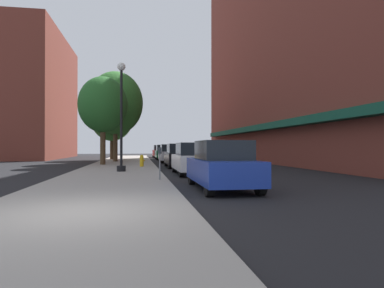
{
  "coord_description": "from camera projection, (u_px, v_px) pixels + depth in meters",
  "views": [
    {
      "loc": [
        1.19,
        -7.13,
        1.46
      ],
      "look_at": [
        5.88,
        22.12,
        1.69
      ],
      "focal_mm": 31.36,
      "sensor_mm": 36.0,
      "label": 1
    }
  ],
  "objects": [
    {
      "name": "car_green",
      "position": [
        164.0,
        152.0,
        37.85
      ],
      "size": [
        1.8,
        4.3,
        1.66
      ],
      "rotation": [
        0.0,
        0.0,
        -0.03
      ],
      "color": "black",
      "rests_on": "ground"
    },
    {
      "name": "lamppost",
      "position": [
        121.0,
        114.0,
        18.14
      ],
      "size": [
        0.48,
        0.48,
        5.9
      ],
      "color": "black",
      "rests_on": "sidewalk_slab"
    },
    {
      "name": "building_far_background",
      "position": [
        39.0,
        98.0,
        41.69
      ],
      "size": [
        6.8,
        18.0,
        15.18
      ],
      "color": "brown",
      "rests_on": "ground"
    },
    {
      "name": "car_silver",
      "position": [
        169.0,
        154.0,
        30.64
      ],
      "size": [
        1.8,
        4.3,
        1.66
      ],
      "rotation": [
        0.0,
        0.0,
        -0.04
      ],
      "color": "black",
      "rests_on": "ground"
    },
    {
      "name": "tree_far",
      "position": [
        103.0,
        105.0,
        25.21
      ],
      "size": [
        3.67,
        3.67,
        6.62
      ],
      "color": "#4C3823",
      "rests_on": "sidewalk_slab"
    },
    {
      "name": "car_white",
      "position": [
        193.0,
        159.0,
        17.56
      ],
      "size": [
        1.8,
        4.3,
        1.66
      ],
      "rotation": [
        0.0,
        0.0,
        -0.04
      ],
      "color": "black",
      "rests_on": "ground"
    },
    {
      "name": "car_black",
      "position": [
        179.0,
        156.0,
        23.39
      ],
      "size": [
        1.8,
        4.3,
        1.66
      ],
      "rotation": [
        0.0,
        0.0,
        -0.02
      ],
      "color": "black",
      "rests_on": "ground"
    },
    {
      "name": "building_right_brick",
      "position": [
        289.0,
        17.0,
        31.04
      ],
      "size": [
        6.8,
        40.0,
        26.95
      ],
      "color": "brown",
      "rests_on": "ground"
    },
    {
      "name": "parking_meter_near",
      "position": [
        160.0,
        159.0,
        13.59
      ],
      "size": [
        0.14,
        0.09,
        1.31
      ],
      "color": "slate",
      "rests_on": "sidewalk_slab"
    },
    {
      "name": "fire_hydrant",
      "position": [
        142.0,
        161.0,
        22.47
      ],
      "size": [
        0.33,
        0.26,
        0.79
      ],
      "color": "gold",
      "rests_on": "sidewalk_slab"
    },
    {
      "name": "car_blue",
      "position": [
        222.0,
        166.0,
        11.39
      ],
      "size": [
        1.8,
        4.3,
        1.66
      ],
      "rotation": [
        0.0,
        0.0,
        -0.02
      ],
      "color": "black",
      "rests_on": "ground"
    },
    {
      "name": "ground_plane",
      "position": [
        176.0,
        166.0,
        25.25
      ],
      "size": [
        90.0,
        90.0,
        0.0
      ],
      "primitive_type": "plane",
      "color": "black"
    },
    {
      "name": "tree_near",
      "position": [
        115.0,
        103.0,
        30.09
      ],
      "size": [
        4.91,
        4.91,
        8.08
      ],
      "color": "#4C3823",
      "rests_on": "sidewalk_slab"
    },
    {
      "name": "tree_mid",
      "position": [
        112.0,
        116.0,
        35.91
      ],
      "size": [
        4.62,
        4.62,
        7.26
      ],
      "color": "#4C3823",
      "rests_on": "sidewalk_slab"
    },
    {
      "name": "sidewalk_slab",
      "position": [
        123.0,
        165.0,
        25.6
      ],
      "size": [
        4.8,
        50.0,
        0.12
      ],
      "primitive_type": "cube",
      "color": "gray",
      "rests_on": "ground"
    },
    {
      "name": "car_red",
      "position": [
        160.0,
        151.0,
        44.84
      ],
      "size": [
        1.8,
        4.3,
        1.66
      ],
      "rotation": [
        0.0,
        0.0,
        -0.02
      ],
      "color": "black",
      "rests_on": "ground"
    }
  ]
}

